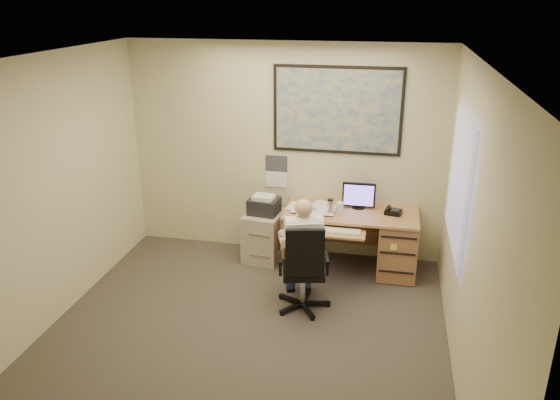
% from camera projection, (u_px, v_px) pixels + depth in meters
% --- Properties ---
extents(room_shell, '(4.00, 4.50, 2.70)m').
position_uv_depth(room_shell, '(235.00, 219.00, 4.81)').
color(room_shell, '#3D362F').
rests_on(room_shell, ground).
extents(desk, '(1.60, 0.97, 1.07)m').
position_uv_depth(desk, '(377.00, 237.00, 6.64)').
color(desk, tan).
rests_on(desk, ground).
extents(world_map, '(1.56, 0.03, 1.06)m').
position_uv_depth(world_map, '(337.00, 110.00, 6.53)').
color(world_map, '#1E4C93').
rests_on(world_map, room_shell).
extents(wall_calendar, '(0.28, 0.01, 0.42)m').
position_uv_depth(wall_calendar, '(276.00, 172.00, 6.98)').
color(wall_calendar, white).
rests_on(wall_calendar, room_shell).
extents(window_blinds, '(0.06, 1.40, 1.30)m').
position_uv_depth(window_blinds, '(460.00, 183.00, 5.10)').
color(window_blinds, '#EFE9CE').
rests_on(window_blinds, room_shell).
extents(filing_cabinet, '(0.52, 0.59, 0.87)m').
position_uv_depth(filing_cabinet, '(264.00, 232.00, 6.95)').
color(filing_cabinet, '#B4A591').
rests_on(filing_cabinet, ground).
extents(office_chair, '(0.73, 0.73, 1.02)m').
position_uv_depth(office_chair, '(301.00, 285.00, 5.84)').
color(office_chair, black).
rests_on(office_chair, ground).
extents(person, '(0.70, 0.84, 1.24)m').
position_uv_depth(person, '(304.00, 254.00, 5.79)').
color(person, white).
rests_on(person, office_chair).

